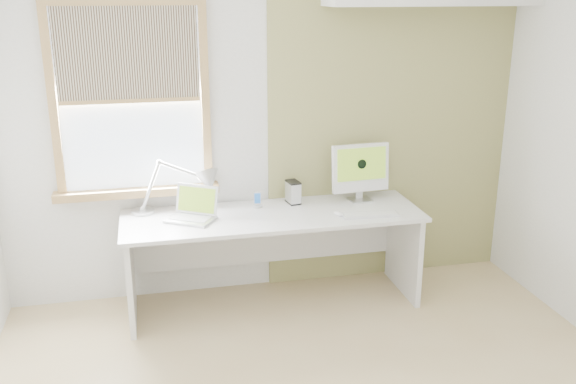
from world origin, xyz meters
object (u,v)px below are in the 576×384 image
object	(u,v)px
desk_lamp	(196,185)
external_drive	(293,192)
imac	(360,169)
desk	(272,236)
laptop	(193,211)

from	to	relation	value
desk_lamp	external_drive	distance (m)	0.75
desk_lamp	imac	distance (m)	1.27
desk_lamp	external_drive	world-z (taller)	desk_lamp
desk	laptop	distance (m)	0.63
laptop	desk_lamp	bearing A→B (deg)	73.16
desk	laptop	world-z (taller)	laptop
external_drive	imac	world-z (taller)	imac
desk	external_drive	distance (m)	0.38
desk	desk_lamp	world-z (taller)	desk_lamp
desk	desk_lamp	distance (m)	0.68
imac	external_drive	bearing A→B (deg)	175.81
desk_lamp	external_drive	size ratio (longest dim) A/B	3.98
imac	desk	bearing A→B (deg)	-171.28
laptop	imac	size ratio (longest dim) A/B	0.90
desk_lamp	laptop	distance (m)	0.20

